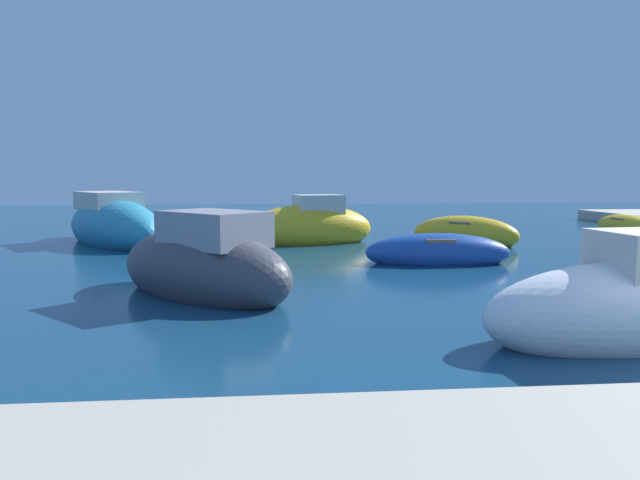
{
  "coord_description": "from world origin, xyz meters",
  "views": [
    {
      "loc": [
        -5.87,
        -6.34,
        2.19
      ],
      "look_at": [
        -4.42,
        9.6,
        0.42
      ],
      "focal_mm": 32.49,
      "sensor_mm": 36.0,
      "label": 1
    }
  ],
  "objects_px": {
    "moored_boat_0": "(114,225)",
    "moored_boat_2": "(627,227)",
    "moored_boat_8": "(438,253)",
    "moored_boat_6": "(204,266)",
    "moored_boat_7": "(309,227)",
    "moored_boat_3": "(465,234)"
  },
  "relations": [
    {
      "from": "moored_boat_0",
      "to": "moored_boat_2",
      "type": "relative_size",
      "value": 1.73
    },
    {
      "from": "moored_boat_0",
      "to": "moored_boat_8",
      "type": "bearing_deg",
      "value": 26.73
    },
    {
      "from": "moored_boat_0",
      "to": "moored_boat_2",
      "type": "xyz_separation_m",
      "value": [
        18.56,
        1.22,
        -0.32
      ]
    },
    {
      "from": "moored_boat_6",
      "to": "moored_boat_7",
      "type": "relative_size",
      "value": 0.93
    },
    {
      "from": "moored_boat_0",
      "to": "moored_boat_2",
      "type": "height_order",
      "value": "moored_boat_0"
    },
    {
      "from": "moored_boat_0",
      "to": "moored_boat_8",
      "type": "height_order",
      "value": "moored_boat_0"
    },
    {
      "from": "moored_boat_6",
      "to": "moored_boat_2",
      "type": "bearing_deg",
      "value": -100.16
    },
    {
      "from": "moored_boat_3",
      "to": "moored_boat_7",
      "type": "bearing_deg",
      "value": 27.03
    },
    {
      "from": "moored_boat_2",
      "to": "moored_boat_6",
      "type": "height_order",
      "value": "moored_boat_6"
    },
    {
      "from": "moored_boat_7",
      "to": "moored_boat_2",
      "type": "bearing_deg",
      "value": 174.9
    },
    {
      "from": "moored_boat_3",
      "to": "moored_boat_2",
      "type": "bearing_deg",
      "value": -122.29
    },
    {
      "from": "moored_boat_3",
      "to": "moored_boat_8",
      "type": "distance_m",
      "value": 4.44
    },
    {
      "from": "moored_boat_0",
      "to": "moored_boat_7",
      "type": "relative_size",
      "value": 1.33
    },
    {
      "from": "moored_boat_2",
      "to": "moored_boat_0",
      "type": "bearing_deg",
      "value": 94.84
    },
    {
      "from": "moored_boat_6",
      "to": "moored_boat_8",
      "type": "bearing_deg",
      "value": -102.41
    },
    {
      "from": "moored_boat_6",
      "to": "moored_boat_7",
      "type": "xyz_separation_m",
      "value": [
        2.55,
        8.23,
        -0.02
      ]
    },
    {
      "from": "moored_boat_2",
      "to": "moored_boat_6",
      "type": "relative_size",
      "value": 0.83
    },
    {
      "from": "moored_boat_2",
      "to": "moored_boat_8",
      "type": "distance_m",
      "value": 11.35
    },
    {
      "from": "moored_boat_8",
      "to": "moored_boat_7",
      "type": "bearing_deg",
      "value": -54.01
    },
    {
      "from": "moored_boat_3",
      "to": "moored_boat_6",
      "type": "distance_m",
      "value": 10.47
    },
    {
      "from": "moored_boat_3",
      "to": "moored_boat_7",
      "type": "distance_m",
      "value": 5.05
    },
    {
      "from": "moored_boat_0",
      "to": "moored_boat_6",
      "type": "xyz_separation_m",
      "value": [
        3.85,
        -8.67,
        -0.07
      ]
    }
  ]
}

